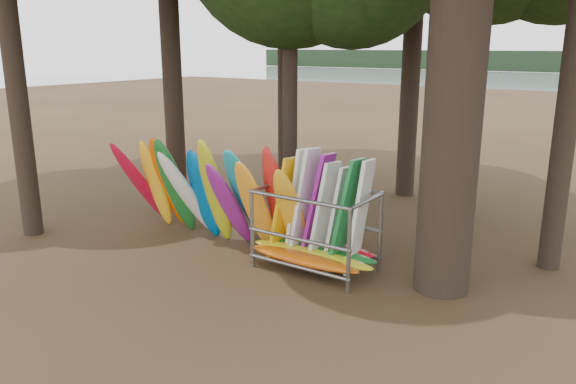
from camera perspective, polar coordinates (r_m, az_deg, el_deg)
The scene contains 3 objects.
ground at distance 13.61m, azimuth -2.88°, elevation -7.17°, with size 120.00×120.00×0.00m, color #47331E.
kayak_row at distance 14.70m, azimuth -8.02°, elevation -0.24°, with size 5.84×2.36×2.99m.
storage_rack at distance 12.94m, azimuth 2.87°, elevation -4.04°, with size 3.19×1.57×2.84m.
Camera 1 is at (7.69, -10.02, 5.06)m, focal length 35.00 mm.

